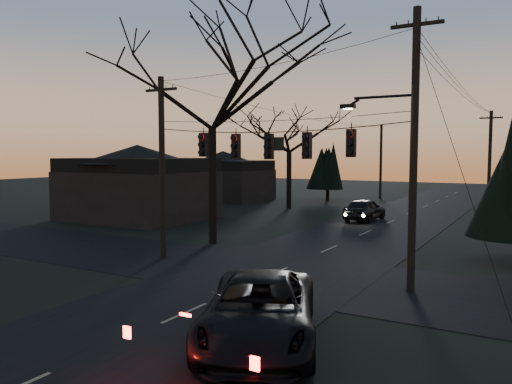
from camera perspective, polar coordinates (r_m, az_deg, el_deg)
The scene contains 15 objects.
ground_plane at distance 13.38m, azimuth -19.31°, elevation -17.63°, with size 160.00×160.00×0.00m, color black.
main_road at distance 29.98m, azimuth 11.21°, elevation -5.15°, with size 8.00×120.00×0.02m, color black.
cross_road at distance 20.95m, azimuth 2.20°, elevation -9.25°, with size 60.00×7.00×0.02m, color black.
utility_pole_right at distance 19.10m, azimuth 17.23°, elevation -10.84°, with size 5.00×0.30×10.00m, color black, non-canonical shape.
utility_pole_left at distance 24.27m, azimuth -10.53°, elevation -7.44°, with size 1.80×0.30×8.50m, color black, non-canonical shape.
utility_pole_far_r at distance 46.44m, azimuth 24.96°, elevation -2.10°, with size 1.80×0.30×8.50m, color black, non-canonical shape.
utility_pole_far_l at distance 56.40m, azimuth 14.00°, elevation -0.72°, with size 0.30×0.30×8.00m, color black, non-canonical shape.
span_signal_assembly at distance 20.47m, azimuth 1.65°, elevation 5.38°, with size 11.50×0.44×1.52m.
bare_tree_left at distance 27.65m, azimuth -5.06°, elevation 12.38°, with size 10.17×10.17×12.57m.
bare_tree_dist at distance 44.79m, azimuth 3.82°, elevation 7.16°, with size 7.19×7.19×10.14m.
evergreen_dist at distance 53.08m, azimuth 8.22°, elevation 3.03°, with size 3.28×3.28×6.20m.
house_left_near at distance 38.61m, azimuth -13.34°, elevation 1.12°, with size 10.00×8.00×5.60m.
house_left_far at distance 53.02m, azimuth -3.77°, elevation 1.89°, with size 9.00×7.00×5.20m.
suv_near at distance 13.38m, azimuth 0.39°, elevation -13.45°, with size 2.85×6.18×1.72m, color black.
sedan_oncoming_a at distance 37.71m, azimuth 12.32°, elevation -1.97°, with size 1.92×4.77×1.63m, color black.
Camera 1 is at (9.50, -8.00, 4.98)m, focal length 35.00 mm.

